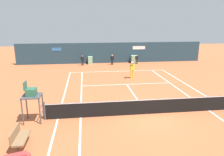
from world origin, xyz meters
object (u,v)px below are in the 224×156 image
at_px(umpire_chair, 31,95).
at_px(tennis_ball_by_sideline, 126,94).
at_px(ball_kid_right_post, 82,60).
at_px(tennis_ball_near_service_line, 90,98).
at_px(player_bench, 19,136).
at_px(ball_kid_centre_post, 137,59).
at_px(ball_kid_left_post, 112,59).
at_px(player_on_baseline, 132,68).

distance_m(umpire_chair, tennis_ball_by_sideline, 7.19).
height_order(ball_kid_right_post, tennis_ball_near_service_line, ball_kid_right_post).
bearing_deg(umpire_chair, player_bench, -0.77).
distance_m(player_bench, ball_kid_centre_post, 20.70).
height_order(ball_kid_right_post, ball_kid_left_post, ball_kid_left_post).
xyz_separation_m(ball_kid_left_post, tennis_ball_by_sideline, (-0.50, -11.98, -0.73)).
height_order(umpire_chair, player_on_baseline, umpire_chair).
height_order(umpire_chair, ball_kid_right_post, umpire_chair).
xyz_separation_m(player_bench, ball_kid_centre_post, (9.78, 18.24, 0.21)).
relative_size(player_on_baseline, ball_kid_right_post, 1.45).
height_order(player_bench, ball_kid_left_post, ball_kid_left_post).
bearing_deg(tennis_ball_by_sideline, tennis_ball_near_service_line, -172.02).
xyz_separation_m(player_bench, tennis_ball_near_service_line, (3.29, 5.88, -0.48)).
bearing_deg(player_on_baseline, player_bench, 44.72).
xyz_separation_m(ball_kid_centre_post, tennis_ball_near_service_line, (-6.49, -12.36, -0.68)).
distance_m(ball_kid_right_post, tennis_ball_by_sideline, 12.45).
bearing_deg(player_bench, umpire_chair, 179.23).
bearing_deg(player_bench, tennis_ball_near_service_line, 150.77).
bearing_deg(ball_kid_right_post, player_bench, 70.91).
relative_size(player_on_baseline, ball_kid_left_post, 1.42).
bearing_deg(player_bench, player_on_baseline, 145.68).
xyz_separation_m(player_on_baseline, tennis_ball_near_service_line, (-4.28, -5.20, -0.97)).
bearing_deg(umpire_chair, ball_kid_right_post, 170.37).
bearing_deg(player_bench, tennis_ball_by_sideline, 136.12).
bearing_deg(umpire_chair, ball_kid_centre_post, 148.13).
distance_m(ball_kid_centre_post, tennis_ball_by_sideline, 12.57).
relative_size(player_on_baseline, ball_kid_centre_post, 1.51).
xyz_separation_m(player_on_baseline, ball_kid_left_post, (-1.04, 7.16, -0.24)).
xyz_separation_m(player_bench, tennis_ball_by_sideline, (6.02, 6.26, -0.48)).
height_order(player_bench, player_on_baseline, player_on_baseline).
bearing_deg(ball_kid_centre_post, ball_kid_right_post, -4.97).
xyz_separation_m(player_on_baseline, tennis_ball_by_sideline, (-1.54, -4.82, -0.97)).
bearing_deg(player_on_baseline, tennis_ball_near_service_line, 39.63).
relative_size(player_bench, tennis_ball_near_service_line, 20.26).
xyz_separation_m(ball_kid_right_post, tennis_ball_by_sideline, (3.33, -11.98, -0.71)).
relative_size(umpire_chair, ball_kid_left_post, 1.76).
relative_size(player_bench, player_on_baseline, 0.73).
distance_m(umpire_chair, ball_kid_centre_post, 18.47).
bearing_deg(tennis_ball_by_sideline, ball_kid_right_post, 105.52).
relative_size(player_bench, ball_kid_centre_post, 1.11).
relative_size(umpire_chair, player_bench, 1.68).
bearing_deg(ball_kid_left_post, ball_kid_right_post, 3.89).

